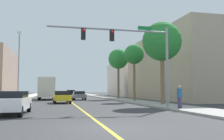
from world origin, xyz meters
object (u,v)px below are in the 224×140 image
traffic_signal_mast (133,47)px  car_white (11,102)px  palm_near (162,42)px  pedestrian (180,97)px  street_lamp (19,62)px  palm_mid (134,55)px  palm_far (118,59)px  car_gray (79,95)px  car_yellow (62,97)px  delivery_truck (47,88)px  car_black (71,93)px

traffic_signal_mast → car_white: (-8.28, -1.86, -3.98)m
palm_near → pedestrian: palm_near is taller
street_lamp → palm_mid: size_ratio=1.24×
palm_far → car_gray: (-6.52, -2.04, -5.75)m
car_yellow → delivery_truck: (-2.00, 10.86, 1.02)m
palm_near → palm_far: bearing=89.9°
palm_mid → street_lamp: bearing=166.0°
street_lamp → car_black: 21.21m
car_yellow → pedestrian: 14.60m
palm_near → traffic_signal_mast: bearing=-135.5°
car_gray → palm_near: bearing=-67.7°
street_lamp → car_white: street_lamp is taller
street_lamp → palm_near: 19.11m
car_white → delivery_truck: delivery_truck is taller
car_white → delivery_truck: (1.33, 23.65, 0.97)m
street_lamp → car_gray: size_ratio=2.33×
street_lamp → traffic_signal_mast: bearing=-57.7°
car_black → palm_far: bearing=-62.4°
car_black → pedestrian: 37.25m
car_yellow → car_white: size_ratio=0.96×
traffic_signal_mast → palm_near: palm_near is taller
traffic_signal_mast → car_black: 35.93m
delivery_truck → palm_mid: bearing=-40.1°
car_yellow → car_gray: car_yellow is taller
street_lamp → delivery_truck: size_ratio=1.08×
palm_near → palm_far: size_ratio=0.98×
traffic_signal_mast → delivery_truck: traffic_signal_mast is taller
street_lamp → delivery_truck: 7.21m
traffic_signal_mast → car_black: traffic_signal_mast is taller
street_lamp → car_white: 18.89m
traffic_signal_mast → car_gray: bearing=96.7°
delivery_truck → car_black: bearing=71.0°
palm_near → car_gray: palm_near is taller
palm_near → car_white: 14.87m
car_black → car_white: 37.92m
car_black → car_white: (-5.78, -37.47, 0.01)m
car_black → car_yellow: car_black is taller
car_gray → palm_far: bearing=16.5°
car_gray → delivery_truck: (-4.69, 2.44, 1.04)m
car_black → pedestrian: (5.67, -36.81, 0.22)m
traffic_signal_mast → car_white: size_ratio=2.01×
street_lamp → delivery_truck: (3.45, 5.38, -3.34)m
palm_far → car_black: palm_far is taller
street_lamp → palm_mid: street_lamp is taller
palm_near → car_yellow: size_ratio=1.78×
delivery_truck → palm_near: bearing=-58.8°
palm_mid → car_gray: bearing=134.4°
pedestrian → car_black: bearing=7.2°
pedestrian → car_yellow: bearing=32.3°
delivery_truck → car_white: bearing=-94.4°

